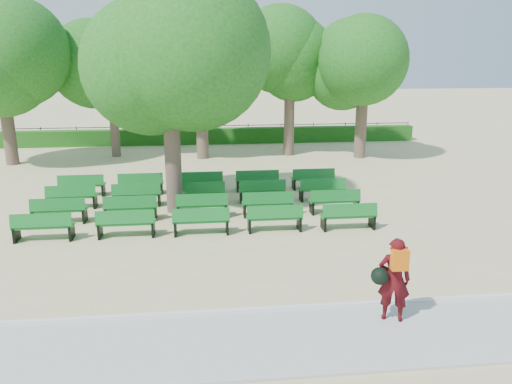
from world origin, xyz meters
TOP-DOWN VIEW (x-y plane):
  - ground at (0.00, 0.00)m, footprint 120.00×120.00m
  - paving at (0.00, -7.40)m, footprint 30.00×2.20m
  - curb at (0.00, -6.25)m, footprint 30.00×0.12m
  - hedge at (0.00, 14.00)m, footprint 26.00×0.70m
  - fence at (0.00, 14.40)m, footprint 26.00×0.10m
  - tree_line at (0.00, 10.00)m, footprint 21.80×6.80m
  - bench_array at (0.07, 0.87)m, footprint 1.68×0.61m
  - tree_among at (-0.79, 0.85)m, footprint 5.14×5.14m
  - person at (3.73, -6.92)m, footprint 0.84×0.58m

SIDE VIEW (x-z plane):
  - ground at x=0.00m, z-range 0.00..0.00m
  - fence at x=0.00m, z-range -0.51..0.51m
  - tree_line at x=0.00m, z-range -3.52..3.52m
  - paving at x=0.00m, z-range 0.00..0.06m
  - curb at x=0.00m, z-range 0.00..0.10m
  - bench_array at x=0.07m, z-range -0.44..0.61m
  - hedge at x=0.00m, z-range 0.00..0.90m
  - person at x=3.73m, z-range 0.09..1.78m
  - tree_among at x=-0.79m, z-range 1.23..8.37m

